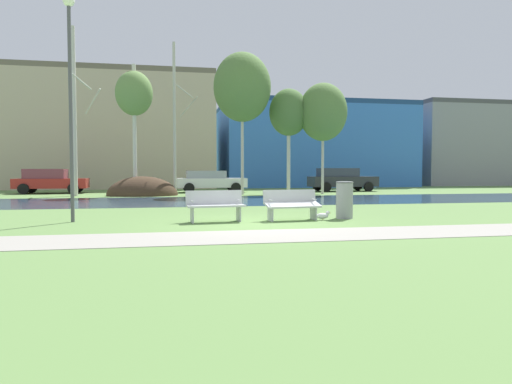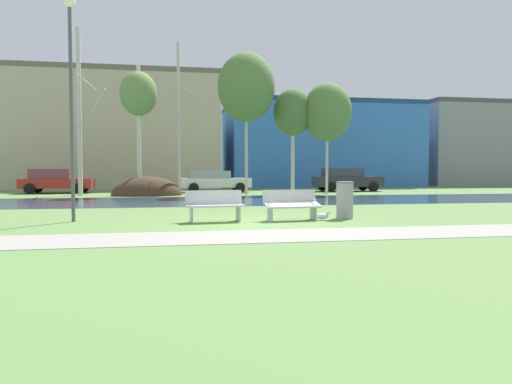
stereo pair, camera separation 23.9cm
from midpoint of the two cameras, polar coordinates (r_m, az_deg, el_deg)
name	(u,v)px [view 1 (the left image)]	position (r m, az deg, el deg)	size (l,w,h in m)	color
ground_plane	(219,200)	(22.12, -4.98, -0.99)	(120.00, 120.00, 0.00)	#5B7F42
paved_path_strip	(279,235)	(10.06, 2.24, -5.44)	(60.00, 1.96, 0.01)	gray
river_band	(220,201)	(21.49, -4.80, -1.09)	(80.00, 6.85, 0.01)	#2D475B
soil_mound	(143,195)	(26.69, -14.21, -0.42)	(3.97, 2.75, 2.18)	#423021
bench_left	(215,205)	(12.72, -5.63, -1.62)	(1.65, 0.71, 0.87)	#B2B5B7
bench_right	(292,204)	(13.10, 3.96, -1.48)	(1.65, 0.71, 0.87)	#B2B5B7
trash_bin	(344,199)	(13.80, 10.48, -0.91)	(0.52, 0.52, 1.10)	gray
seagull	(323,216)	(13.27, 7.84, -2.92)	(0.45, 0.17, 0.26)	white
streetlamp	(70,74)	(13.86, -22.65, 13.37)	(0.32, 0.32, 6.18)	#4C4C51
birch_far_left	(75,111)	(27.57, -21.90, 9.37)	(1.60, 2.40, 9.33)	beige
birch_left	(134,94)	(27.12, -15.21, 11.65)	(2.07, 2.07, 7.37)	beige
birch_center_left	(175,118)	(26.70, -10.32, 9.04)	(1.41, 2.37, 8.66)	#BCB7A8
birch_center	(242,87)	(27.29, -1.98, 12.91)	(3.34, 3.34, 8.27)	beige
birch_center_right	(289,113)	(28.03, 3.85, 9.82)	(2.36, 2.36, 6.34)	beige
birch_right	(323,112)	(28.07, 8.11, 9.82)	(2.89, 2.89, 6.65)	beige
parked_van_nearest_red	(50,181)	(30.96, -24.51, 1.30)	(4.24, 2.01, 1.51)	maroon
parked_sedan_second_white	(210,181)	(29.76, -6.01, 1.40)	(4.49, 2.01, 1.39)	silver
parked_hatch_third_dark	(341,179)	(31.64, 10.36, 1.59)	(4.57, 2.01, 1.57)	#282B30
building_beige_block	(107,132)	(39.71, -18.20, 7.17)	(17.03, 8.47, 9.18)	#BCAD8E
building_blue_store	(311,146)	(42.48, 6.74, 5.74)	(16.49, 9.96, 7.34)	#3870C6
building_grey_warehouse	(487,145)	(50.40, 26.73, 5.28)	(15.83, 6.28, 7.84)	gray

